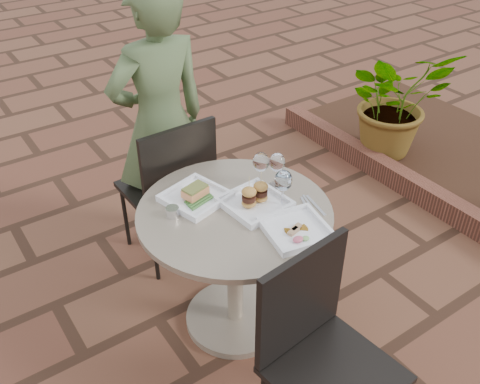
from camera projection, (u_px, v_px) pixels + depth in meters
ground at (268, 336)px, 2.76m from camera, size 60.00×60.00×0.00m
cafe_table at (235, 251)px, 2.58m from camera, size 0.90×0.90×0.73m
chair_far at (172, 182)px, 2.95m from camera, size 0.45×0.45×0.93m
chair_near at (318, 342)px, 2.04m from camera, size 0.49×0.49×0.93m
diner at (160, 124)px, 2.97m from camera, size 0.59×0.38×1.60m
plate_salmon at (196, 196)px, 2.49m from camera, size 0.32×0.32×0.07m
plate_sliders at (255, 200)px, 2.45m from camera, size 0.29×0.29×0.17m
plate_tuna at (296, 229)px, 2.30m from camera, size 0.31×0.31×0.03m
wine_glass_right at (283, 181)px, 2.38m from camera, size 0.08×0.08×0.19m
wine_glass_mid at (261, 163)px, 2.52m from camera, size 0.08×0.08×0.19m
wine_glass_far at (277, 163)px, 2.53m from camera, size 0.08×0.08×0.18m
steel_ramekin at (172, 212)px, 2.39m from camera, size 0.07×0.07×0.05m
cutlery_set at (312, 207)px, 2.45m from camera, size 0.14×0.22×0.00m
planter_curb at (428, 196)px, 3.66m from camera, size 0.12×3.00×0.15m
potted_plant_a at (395, 101)px, 3.96m from camera, size 0.91×0.84×0.84m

